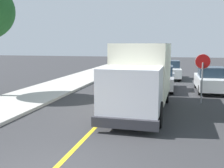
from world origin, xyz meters
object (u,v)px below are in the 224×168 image
at_px(box_truck, 142,74).
at_px(parked_van_across, 211,80).
at_px(stop_sign, 202,69).
at_px(parked_car_near, 161,79).
at_px(parked_car_mid, 170,70).

distance_m(box_truck, parked_van_across, 7.23).
bearing_deg(stop_sign, parked_van_across, 76.77).
height_order(box_truck, parked_car_near, box_truck).
height_order(parked_car_near, parked_van_across, same).
relative_size(parked_car_near, parked_car_mid, 0.98).
relative_size(box_truck, parked_car_near, 1.64).
xyz_separation_m(parked_car_near, parked_van_across, (3.29, 0.00, 0.00)).
xyz_separation_m(box_truck, parked_van_across, (3.86, 6.04, -0.97)).
bearing_deg(parked_van_across, stop_sign, -103.23).
relative_size(parked_van_across, stop_sign, 1.67).
distance_m(parked_car_mid, parked_van_across, 6.83).
xyz_separation_m(box_truck, parked_car_near, (0.57, 6.04, -0.97)).
bearing_deg(parked_car_mid, parked_car_near, -94.54).
bearing_deg(stop_sign, parked_car_near, 121.95).
height_order(parked_car_near, stop_sign, stop_sign).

